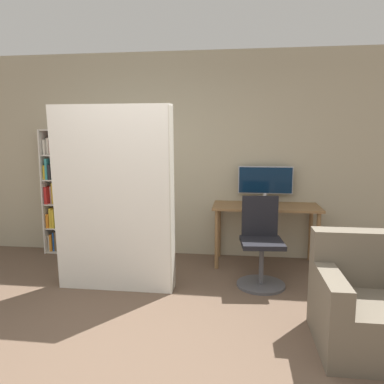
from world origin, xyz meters
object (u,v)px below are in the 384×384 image
(office_chair, at_px, (261,249))
(armchair, at_px, (373,305))
(monitor, at_px, (265,181))
(mattress_near, at_px, (115,200))
(bookshelf, at_px, (69,193))

(office_chair, relative_size, armchair, 1.13)
(armchair, bearing_deg, monitor, 109.78)
(office_chair, xyz_separation_m, mattress_near, (-1.52, -0.32, 0.57))
(bookshelf, distance_m, armchair, 3.96)
(mattress_near, bearing_deg, armchair, -18.94)
(monitor, height_order, mattress_near, mattress_near)
(mattress_near, xyz_separation_m, armchair, (2.31, -0.79, -0.64))
(bookshelf, height_order, mattress_near, mattress_near)
(office_chair, relative_size, mattress_near, 0.50)
(office_chair, bearing_deg, mattress_near, -168.26)
(office_chair, height_order, bookshelf, bookshelf)
(bookshelf, relative_size, armchair, 2.00)
(office_chair, relative_size, bookshelf, 0.56)
(monitor, xyz_separation_m, bookshelf, (-2.68, 0.00, -0.20))
(monitor, relative_size, mattress_near, 0.36)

